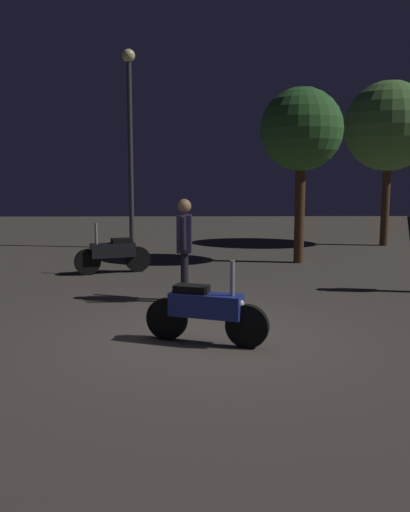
{
  "coord_description": "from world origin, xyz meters",
  "views": [
    {
      "loc": [
        -0.13,
        -7.55,
        2.25
      ],
      "look_at": [
        -0.02,
        0.75,
        1.0
      ],
      "focal_mm": 40.7,
      "sensor_mm": 36.0,
      "label": 1
    }
  ],
  "objects_px": {
    "motorcycle_black_parked_left": "(113,253)",
    "streetlamp_near": "(130,125)",
    "motorcycle_blue_foreground": "(206,310)",
    "person_rider_beside": "(184,240)"
  },
  "relations": [
    {
      "from": "motorcycle_black_parked_left",
      "to": "motorcycle_blue_foreground",
      "type": "bearing_deg",
      "value": 90.61
    },
    {
      "from": "person_rider_beside",
      "to": "streetlamp_near",
      "type": "bearing_deg",
      "value": -73.58
    },
    {
      "from": "motorcycle_blue_foreground",
      "to": "motorcycle_black_parked_left",
      "type": "bearing_deg",
      "value": 130.45
    },
    {
      "from": "streetlamp_near",
      "to": "person_rider_beside",
      "type": "bearing_deg",
      "value": -76.34
    },
    {
      "from": "motorcycle_black_parked_left",
      "to": "streetlamp_near",
      "type": "xyz_separation_m",
      "value": [
        -0.05,
        4.1,
        3.01
      ]
    },
    {
      "from": "motorcycle_blue_foreground",
      "to": "person_rider_beside",
      "type": "relative_size",
      "value": 0.91
    },
    {
      "from": "motorcycle_black_parked_left",
      "to": "streetlamp_near",
      "type": "height_order",
      "value": "streetlamp_near"
    },
    {
      "from": "motorcycle_blue_foreground",
      "to": "person_rider_beside",
      "type": "bearing_deg",
      "value": 117.44
    },
    {
      "from": "motorcycle_blue_foreground",
      "to": "streetlamp_near",
      "type": "height_order",
      "value": "streetlamp_near"
    },
    {
      "from": "person_rider_beside",
      "to": "streetlamp_near",
      "type": "relative_size",
      "value": 0.32
    }
  ]
}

